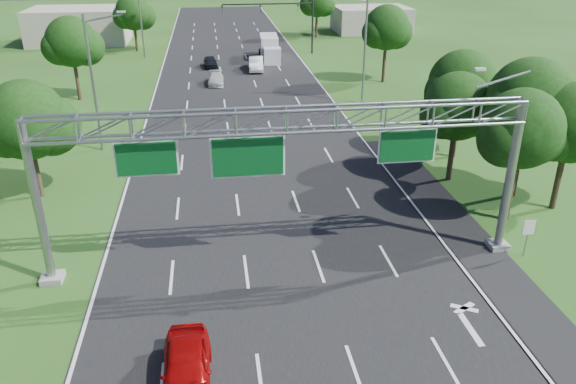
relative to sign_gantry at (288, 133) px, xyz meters
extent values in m
plane|color=#264414|center=(-0.33, 18.00, -6.89)|extent=(220.00, 220.00, 0.00)
cube|color=black|center=(-0.33, 18.00, -6.89)|extent=(18.00, 180.00, 0.02)
cube|color=black|center=(9.87, 2.00, -6.89)|extent=(3.00, 30.00, 0.02)
cube|color=gray|center=(11.17, 0.00, -6.74)|extent=(1.00, 1.00, 0.30)
cylinder|color=gray|center=(11.17, 0.00, -2.89)|extent=(0.44, 0.44, 8.00)
cube|color=gray|center=(-11.33, 0.00, -6.74)|extent=(1.00, 1.00, 0.30)
cylinder|color=gray|center=(-11.33, 0.00, -2.89)|extent=(0.40, 0.40, 8.00)
cylinder|color=gray|center=(9.97, 0.00, 2.11)|extent=(2.54, 0.12, 0.79)
cube|color=beige|center=(8.77, 0.00, 2.61)|extent=(0.50, 0.22, 0.12)
cube|color=white|center=(-6.33, -0.02, -0.89)|extent=(2.80, 0.05, 1.70)
cube|color=#094A1C|center=(-6.33, -0.08, -0.89)|extent=(2.62, 0.05, 1.52)
cube|color=white|center=(-1.83, -0.02, -1.04)|extent=(3.40, 0.05, 2.00)
cube|color=#094A1C|center=(-1.83, -0.08, -1.04)|extent=(3.22, 0.05, 1.82)
cube|color=white|center=(5.67, -0.02, -0.89)|extent=(2.80, 0.05, 1.70)
cube|color=#094A1C|center=(5.67, -0.08, -0.89)|extent=(2.62, 0.05, 1.52)
cylinder|color=gray|center=(12.07, -1.00, -5.89)|extent=(0.06, 0.06, 2.00)
cube|color=white|center=(12.07, -1.03, -5.19)|extent=(0.60, 0.04, 0.80)
cylinder|color=black|center=(10.67, 53.00, -3.39)|extent=(0.24, 0.24, 7.00)
cylinder|color=black|center=(4.67, 53.00, -0.29)|extent=(12.00, 0.18, 0.18)
imported|color=black|center=(-1.33, 53.00, -0.84)|extent=(0.18, 0.22, 1.10)
imported|color=black|center=(3.67, 53.00, -0.84)|extent=(0.18, 0.22, 1.10)
imported|color=black|center=(8.67, 53.00, -0.84)|extent=(0.18, 0.22, 1.10)
cylinder|color=gray|center=(-11.83, 18.00, -1.89)|extent=(0.20, 0.20, 10.00)
cylinder|color=gray|center=(-10.53, 18.00, 2.81)|extent=(2.78, 0.12, 0.60)
cube|color=beige|center=(-9.23, 18.00, 3.21)|extent=(0.55, 0.22, 0.12)
cylinder|color=gray|center=(-11.83, 53.00, -1.89)|extent=(0.20, 0.20, 10.00)
cylinder|color=gray|center=(11.17, 28.00, -1.89)|extent=(0.20, 0.20, 10.00)
cylinder|color=#2D2116|center=(13.17, 3.00, -5.02)|extent=(0.36, 0.36, 3.74)
sphere|color=black|center=(13.17, 3.00, -1.39)|extent=(4.40, 4.40, 4.40)
sphere|color=black|center=(14.27, 3.40, -1.94)|extent=(3.30, 3.30, 3.30)
sphere|color=black|center=(12.18, 2.70, -1.83)|extent=(3.08, 3.08, 3.08)
cylinder|color=#2D2116|center=(15.17, 6.00, -4.80)|extent=(0.36, 0.36, 4.18)
sphere|color=black|center=(15.17, 6.00, -0.71)|extent=(5.00, 5.00, 5.00)
sphere|color=black|center=(16.42, 6.40, -1.34)|extent=(3.75, 3.75, 3.75)
sphere|color=black|center=(14.04, 5.70, -1.21)|extent=(3.50, 3.50, 3.50)
cylinder|color=#2D2116|center=(12.17, 9.00, -5.24)|extent=(0.36, 0.36, 3.30)
sphere|color=black|center=(12.17, 9.00, -1.83)|extent=(4.40, 4.40, 4.40)
sphere|color=black|center=(13.27, 9.40, -2.38)|extent=(3.30, 3.30, 3.30)
sphere|color=black|center=(11.18, 8.70, -2.27)|extent=(3.08, 3.08, 3.08)
cylinder|color=#2D2116|center=(16.67, 4.00, -5.13)|extent=(0.36, 0.36, 3.52)
sphere|color=black|center=(16.67, 4.00, -1.53)|extent=(4.60, 4.60, 4.60)
sphere|color=black|center=(15.63, 3.70, -1.99)|extent=(3.22, 3.22, 3.22)
cylinder|color=#2D2116|center=(14.17, 13.00, -5.13)|extent=(0.36, 0.36, 3.52)
sphere|color=black|center=(14.17, 13.00, -1.45)|extent=(4.80, 4.80, 4.80)
sphere|color=black|center=(15.37, 13.40, -2.05)|extent=(3.60, 3.60, 3.60)
sphere|color=black|center=(13.09, 12.70, -1.93)|extent=(3.36, 3.36, 3.36)
cylinder|color=#2D2116|center=(-14.33, 10.00, -5.35)|extent=(0.36, 0.36, 3.08)
sphere|color=black|center=(-14.33, 10.00, -1.89)|extent=(4.80, 4.80, 4.80)
sphere|color=black|center=(-13.13, 10.40, -2.49)|extent=(3.60, 3.60, 3.60)
sphere|color=black|center=(-15.41, 9.70, -2.37)|extent=(3.36, 3.36, 3.36)
cylinder|color=#2D2116|center=(-16.33, 33.00, -5.02)|extent=(0.36, 0.36, 3.74)
sphere|color=black|center=(-16.33, 33.00, -1.23)|extent=(4.80, 4.80, 4.80)
sphere|color=black|center=(-15.13, 33.40, -1.83)|extent=(3.60, 3.60, 3.60)
sphere|color=black|center=(-17.41, 32.70, -1.71)|extent=(3.36, 3.36, 3.36)
cylinder|color=#2D2116|center=(-13.33, 58.00, -5.24)|extent=(0.36, 0.36, 3.30)
sphere|color=black|center=(-13.33, 58.00, -1.67)|extent=(4.80, 4.80, 4.80)
sphere|color=black|center=(-12.13, 58.40, -2.27)|extent=(3.60, 3.60, 3.60)
sphere|color=black|center=(-14.41, 57.70, -2.15)|extent=(3.36, 3.36, 3.36)
cylinder|color=#2D2116|center=(15.67, 36.00, -4.91)|extent=(0.36, 0.36, 3.96)
sphere|color=black|center=(15.67, 36.00, -1.01)|extent=(4.80, 4.80, 4.80)
sphere|color=black|center=(16.87, 36.40, -1.61)|extent=(3.60, 3.60, 3.60)
sphere|color=black|center=(14.59, 35.70, -1.49)|extent=(3.36, 3.36, 3.36)
cylinder|color=#2D2116|center=(13.67, 66.00, -5.13)|extent=(0.36, 0.36, 3.52)
sphere|color=black|center=(13.67, 66.00, -1.45)|extent=(4.80, 4.80, 4.80)
sphere|color=black|center=(14.87, 66.40, -2.05)|extent=(3.60, 3.60, 3.60)
sphere|color=black|center=(12.59, 65.70, -1.93)|extent=(3.36, 3.36, 3.36)
cube|color=#A59C8B|center=(-22.33, 66.00, -4.39)|extent=(14.00, 10.00, 5.00)
cube|color=#A59C8B|center=(23.67, 70.00, -4.89)|extent=(12.00, 9.00, 4.00)
imported|color=#A10707|center=(-4.78, -7.79, -6.12)|extent=(1.86, 4.52, 1.53)
imported|color=#BEBEBE|center=(-2.78, 37.39, -6.29)|extent=(1.80, 4.17, 1.20)
imported|color=black|center=(-3.25, 46.07, -6.23)|extent=(1.81, 3.96, 1.32)
imported|color=silver|center=(2.17, 43.63, -6.10)|extent=(2.01, 4.89, 1.58)
cube|color=beige|center=(4.49, 50.69, -5.37)|extent=(2.55, 5.66, 2.77)
cube|color=silver|center=(4.49, 46.82, -5.88)|extent=(2.24, 2.15, 2.03)
cylinder|color=black|center=(3.48, 47.00, -6.43)|extent=(0.32, 0.92, 0.92)
cylinder|color=black|center=(5.51, 47.00, -6.43)|extent=(0.32, 0.92, 0.92)
cylinder|color=black|center=(3.48, 52.53, -6.43)|extent=(0.32, 0.92, 0.92)
cylinder|color=black|center=(5.51, 52.53, -6.43)|extent=(0.32, 0.92, 0.92)
camera|label=1|loc=(-3.29, -23.86, 8.21)|focal=35.00mm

